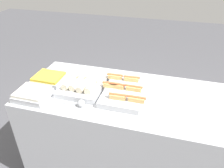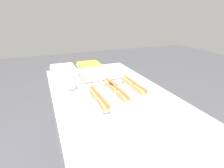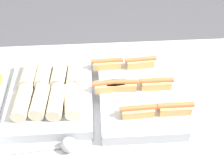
# 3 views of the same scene
# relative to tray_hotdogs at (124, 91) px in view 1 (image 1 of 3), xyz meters

# --- Properties ---
(ground_plane) EXTENTS (12.00, 12.00, 0.00)m
(ground_plane) POSITION_rel_tray_hotdogs_xyz_m (0.00, 0.00, -0.97)
(ground_plane) COLOR #4C4C51
(counter) EXTENTS (1.76, 0.82, 0.93)m
(counter) POSITION_rel_tray_hotdogs_xyz_m (0.00, 0.00, -0.50)
(counter) COLOR #B7BABF
(counter) RESTS_ON ground_plane
(tray_hotdogs) EXTENTS (0.39, 0.51, 0.10)m
(tray_hotdogs) POSITION_rel_tray_hotdogs_xyz_m (0.00, 0.00, 0.00)
(tray_hotdogs) COLOR #B7BABF
(tray_hotdogs) RESTS_ON counter
(tray_wraps) EXTENTS (0.35, 0.45, 0.11)m
(tray_wraps) POSITION_rel_tray_hotdogs_xyz_m (-0.37, -0.00, 0.01)
(tray_wraps) COLOR #B7BABF
(tray_wraps) RESTS_ON counter
(tray_side_front) EXTENTS (0.27, 0.23, 0.07)m
(tray_side_front) POSITION_rel_tray_hotdogs_xyz_m (-0.71, -0.26, 0.00)
(tray_side_front) COLOR #B7BABF
(tray_side_front) RESTS_ON counter
(tray_side_back) EXTENTS (0.27, 0.23, 0.07)m
(tray_side_back) POSITION_rel_tray_hotdogs_xyz_m (-0.71, 0.00, 0.00)
(tray_side_back) COLOR #B7BABF
(tray_side_back) RESTS_ON counter
(serving_spoon_near) EXTENTS (0.26, 0.06, 0.06)m
(serving_spoon_near) POSITION_rel_tray_hotdogs_xyz_m (-0.30, -0.26, -0.01)
(serving_spoon_near) COLOR #B2B5BA
(serving_spoon_near) RESTS_ON counter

